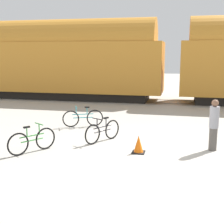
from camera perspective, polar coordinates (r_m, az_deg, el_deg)
ground_plane at (r=9.87m, az=8.12°, el=-7.43°), size 80.00×80.00×0.00m
freight_train at (r=20.18m, az=10.91°, el=9.59°), size 51.23×3.17×5.29m
rail_near at (r=19.70m, az=10.56°, el=1.57°), size 63.23×0.07×0.01m
rail_far at (r=21.11m, az=10.72°, el=2.17°), size 63.23×0.07×0.01m
bicycle_black at (r=10.92m, az=-1.72°, el=-3.53°), size 0.89×1.47×0.87m
bicycle_teal at (r=13.21m, az=-5.34°, el=-1.08°), size 1.59×0.76×0.87m
bicycle_green at (r=10.05m, az=-14.38°, el=-5.09°), size 0.96×1.42×0.88m
person_in_grey at (r=10.34m, az=18.12°, el=-2.22°), size 0.30×0.30×1.64m
traffic_cone at (r=9.76m, az=4.88°, el=-6.00°), size 0.40×0.40×0.55m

